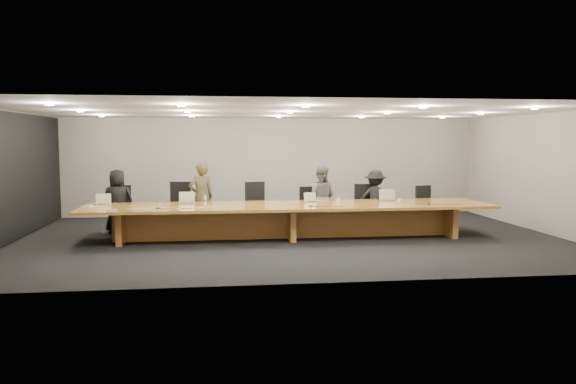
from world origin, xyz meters
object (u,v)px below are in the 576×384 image
object	(u,v)px
chair_left	(178,206)
laptop_b	(186,198)
water_bottle	(205,201)
mic_center	(310,206)
chair_far_right	(428,206)
paper_cup_near	(338,200)
laptop_e	(388,195)
mic_right	(429,204)
chair_mid_left	(257,205)
laptop_d	(312,197)
chair_right	(364,206)
chair_far_left	(121,209)
conference_table	(290,215)
amber_mug	(205,203)
person_a	(118,201)
chair_mid_right	(311,207)
paper_cup_far	(399,201)
person_b	(201,197)
person_d	(375,199)
av_box	(112,210)
person_c	(321,198)
mic_left	(158,208)
laptop_a	(104,199)

from	to	relation	value
chair_left	laptop_b	xyz separation A→B (m)	(0.25, -0.92, 0.29)
water_bottle	mic_center	world-z (taller)	water_bottle
chair_far_right	mic_center	bearing A→B (deg)	-168.47
laptop_b	paper_cup_near	bearing A→B (deg)	-0.77
laptop_e	mic_right	world-z (taller)	laptop_e
chair_mid_left	laptop_e	size ratio (longest dim) A/B	3.20
laptop_d	mic_center	size ratio (longest dim) A/B	2.81
chair_right	mic_center	world-z (taller)	chair_right
chair_far_left	water_bottle	distance (m)	2.37
conference_table	laptop_e	xyz separation A→B (m)	(2.35, 0.34, 0.37)
conference_table	amber_mug	world-z (taller)	amber_mug
person_a	laptop_e	distance (m)	6.31
laptop_e	mic_center	xyz separation A→B (m)	(-1.96, -0.78, -0.13)
chair_left	chair_mid_right	bearing A→B (deg)	10.40
chair_far_left	mic_right	size ratio (longest dim) A/B	9.80
chair_right	paper_cup_far	world-z (taller)	chair_right
paper_cup_near	person_b	bearing A→B (deg)	164.13
person_a	mic_center	size ratio (longest dim) A/B	14.71
laptop_b	laptop_d	distance (m)	2.83
chair_right	laptop_b	bearing A→B (deg)	-161.82
person_a	mic_right	xyz separation A→B (m)	(6.92, -1.66, 0.01)
chair_left	person_d	size ratio (longest dim) A/B	0.83
av_box	conference_table	bearing A→B (deg)	-5.56
person_d	mic_right	world-z (taller)	person_d
chair_right	person_a	world-z (taller)	person_a
chair_far_right	mic_right	bearing A→B (deg)	-125.73
paper_cup_far	av_box	distance (m)	6.27
person_c	paper_cup_near	size ratio (longest dim) A/B	16.33
person_c	person_d	world-z (taller)	person_c
person_d	chair_right	bearing A→B (deg)	33.80
conference_table	av_box	size ratio (longest dim) A/B	47.40
conference_table	mic_left	distance (m)	2.86
mic_left	chair_far_left	bearing A→B (deg)	120.80
water_bottle	amber_mug	distance (m)	0.08
chair_mid_left	laptop_a	xyz separation A→B (m)	(-3.45, -0.90, 0.29)
laptop_e	av_box	distance (m)	6.14
chair_far_left	laptop_d	size ratio (longest dim) A/B	3.91
conference_table	laptop_e	world-z (taller)	laptop_e
person_c	laptop_d	size ratio (longest dim) A/B	5.40
water_bottle	mic_center	xyz separation A→B (m)	(2.25, -0.47, -0.09)
laptop_e	av_box	bearing A→B (deg)	-163.39
chair_far_right	laptop_a	xyz separation A→B (m)	(-7.72, -0.78, 0.35)
chair_mid_right	water_bottle	size ratio (longest dim) A/B	4.90
chair_mid_right	water_bottle	world-z (taller)	chair_mid_right
chair_right	mic_right	bearing A→B (deg)	-50.33
person_a	water_bottle	world-z (taller)	person_a
conference_table	paper_cup_near	bearing A→B (deg)	14.99
chair_left	person_b	size ratio (longest dim) A/B	0.72
person_d	laptop_b	bearing A→B (deg)	27.64
chair_mid_left	mic_right	size ratio (longest dim) A/B	10.28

